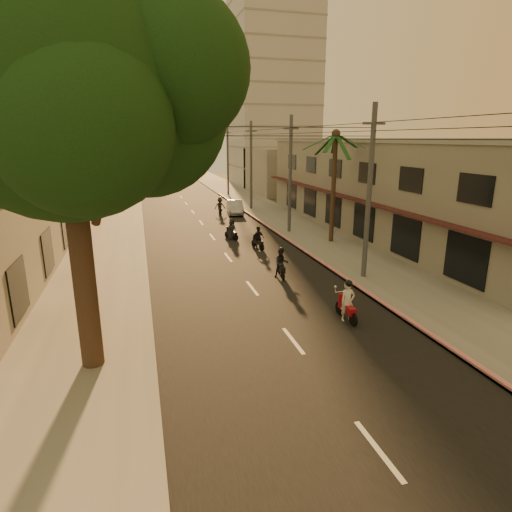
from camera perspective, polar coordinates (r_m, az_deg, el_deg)
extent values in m
plane|color=#383023|center=(14.66, 7.74, -14.57)|extent=(160.00, 160.00, 0.00)
cube|color=black|center=(32.86, -5.84, 2.54)|extent=(10.00, 140.00, 0.02)
cube|color=slate|center=(34.82, 6.43, 3.34)|extent=(5.00, 140.00, 0.12)
cube|color=slate|center=(32.53, -18.99, 1.72)|extent=(5.00, 140.00, 0.12)
cube|color=red|center=(29.43, 5.64, 1.20)|extent=(0.20, 60.00, 0.20)
cube|color=gray|center=(35.48, 17.74, 8.56)|extent=(8.00, 34.00, 7.00)
cube|color=gray|center=(35.28, 18.24, 14.45)|extent=(8.20, 34.20, 0.30)
cube|color=#411A1A|center=(33.40, 11.40, 7.91)|extent=(0.80, 34.00, 0.12)
cube|color=#B7B5B2|center=(71.17, 2.27, 20.82)|extent=(12.00, 12.00, 28.00)
cylinder|color=black|center=(14.41, -21.91, -3.07)|extent=(0.70, 0.70, 6.00)
cylinder|color=black|center=(14.13, -19.71, 9.28)|extent=(1.22, 2.17, 3.04)
cylinder|color=black|center=(13.60, -25.94, 9.29)|extent=(1.31, 1.49, 2.73)
sphere|color=black|center=(13.81, -24.31, 19.15)|extent=(7.20, 7.20, 7.20)
sphere|color=black|center=(14.65, -14.56, 17.72)|extent=(5.20, 5.20, 5.20)
sphere|color=black|center=(14.91, -30.84, 16.84)|extent=(4.80, 4.80, 4.80)
sphere|color=black|center=(11.90, -22.15, 15.81)|extent=(4.60, 4.60, 4.60)
sphere|color=black|center=(13.32, -11.05, 23.39)|extent=(4.40, 4.40, 4.40)
sphere|color=black|center=(16.21, -18.91, 22.84)|extent=(4.40, 4.40, 4.40)
cylinder|color=black|center=(30.80, 10.27, 8.67)|extent=(0.32, 0.32, 7.60)
sphere|color=black|center=(30.60, 10.62, 15.75)|extent=(0.60, 0.60, 0.60)
cylinder|color=#38383A|center=(22.84, 14.83, 7.89)|extent=(0.26, 0.26, 9.00)
cube|color=#38383A|center=(22.68, 15.46, 16.68)|extent=(1.20, 0.12, 0.12)
cylinder|color=#38383A|center=(33.72, 4.57, 10.62)|extent=(0.26, 0.26, 9.00)
cube|color=#38383A|center=(33.61, 4.70, 16.58)|extent=(1.20, 0.12, 0.12)
cylinder|color=#38383A|center=(45.17, -0.66, 11.88)|extent=(0.26, 0.26, 9.00)
cube|color=#38383A|center=(45.09, -0.68, 16.32)|extent=(1.20, 0.12, 0.12)
cylinder|color=#38383A|center=(56.84, -3.79, 12.57)|extent=(0.26, 0.26, 9.00)
cube|color=#38383A|center=(56.78, -3.85, 16.10)|extent=(1.20, 0.12, 0.12)
cube|color=gray|center=(59.93, 3.51, 11.29)|extent=(8.00, 14.00, 6.00)
cube|color=gray|center=(46.76, -26.29, 7.60)|extent=(8.00, 14.00, 4.40)
cube|color=gray|center=(64.35, -23.55, 10.79)|extent=(8.00, 14.00, 7.00)
cylinder|color=black|center=(18.77, 11.04, -6.82)|extent=(0.10, 0.56, 0.56)
cylinder|color=black|center=(17.76, 12.85, -8.25)|extent=(0.10, 0.56, 0.56)
cube|color=maroon|center=(18.10, 12.07, -6.82)|extent=(0.29, 1.10, 0.30)
cube|color=maroon|center=(18.45, 11.38, -5.84)|extent=(0.30, 0.10, 0.60)
cylinder|color=silver|center=(18.43, 11.27, -4.70)|extent=(0.55, 0.04, 0.04)
imported|color=beige|center=(17.99, 12.12, -5.97)|extent=(0.62, 0.41, 1.68)
sphere|color=black|center=(17.72, 12.27, -3.59)|extent=(0.30, 0.30, 0.30)
sphere|color=silver|center=(18.21, 10.55, -4.07)|extent=(0.12, 0.12, 0.12)
sphere|color=silver|center=(18.45, 12.12, -3.89)|extent=(0.12, 0.12, 0.12)
cylinder|color=black|center=(23.86, 3.11, -1.73)|extent=(0.17, 0.54, 0.53)
cylinder|color=black|center=(22.75, 3.63, -2.61)|extent=(0.17, 0.54, 0.53)
cube|color=black|center=(23.16, 3.40, -1.61)|extent=(0.41, 1.07, 0.28)
cube|color=black|center=(23.56, 3.20, -0.95)|extent=(0.29, 0.13, 0.57)
cylinder|color=silver|center=(23.58, 3.16, -0.10)|extent=(0.52, 0.11, 0.04)
imported|color=black|center=(23.08, 3.41, -0.96)|extent=(0.94, 0.82, 1.59)
sphere|color=black|center=(22.88, 3.44, 0.83)|extent=(0.28, 0.28, 0.28)
cylinder|color=black|center=(29.62, -0.30, 1.67)|extent=(0.21, 0.51, 0.51)
cylinder|color=black|center=(28.67, 0.80, 1.20)|extent=(0.21, 0.51, 0.51)
cube|color=black|center=(29.03, 0.30, 1.88)|extent=(0.49, 1.02, 0.27)
cube|color=black|center=(29.38, -0.13, 2.32)|extent=(0.28, 0.15, 0.54)
cylinder|color=silver|center=(29.40, -0.24, 2.96)|extent=(0.49, 0.16, 0.04)
imported|color=black|center=(28.97, 0.31, 2.38)|extent=(1.06, 0.79, 1.52)
sphere|color=black|center=(28.81, 0.31, 3.75)|extent=(0.27, 0.27, 0.27)
cylinder|color=black|center=(32.40, -3.89, 2.84)|extent=(0.29, 0.50, 0.51)
cylinder|color=black|center=(31.50, -2.71, 2.49)|extent=(0.29, 0.50, 0.51)
cube|color=black|center=(31.84, -3.24, 3.08)|extent=(0.63, 1.02, 0.27)
cube|color=black|center=(32.18, -3.72, 3.45)|extent=(0.29, 0.19, 0.55)
cylinder|color=silver|center=(32.20, -3.84, 4.03)|extent=(0.47, 0.24, 0.04)
imported|color=black|center=(31.79, -3.25, 3.54)|extent=(1.10, 1.03, 1.53)
sphere|color=black|center=(31.65, -3.27, 4.81)|extent=(0.27, 0.27, 0.27)
cylinder|color=black|center=(43.30, -4.91, 6.04)|extent=(0.14, 0.56, 0.55)
cylinder|color=black|center=(42.09, -4.72, 5.77)|extent=(0.14, 0.56, 0.55)
cube|color=black|center=(42.58, -4.81, 6.25)|extent=(0.35, 1.10, 0.30)
cube|color=black|center=(43.04, -4.89, 6.54)|extent=(0.30, 0.12, 0.59)
cylinder|color=silver|center=(43.10, -4.92, 7.02)|extent=(0.54, 0.08, 0.04)
imported|color=black|center=(42.53, -4.82, 6.63)|extent=(1.15, 0.76, 1.66)
sphere|color=black|center=(42.42, -4.84, 7.67)|extent=(0.30, 0.30, 0.30)
imported|color=#9A9CA1|center=(42.72, -2.83, 6.50)|extent=(2.49, 4.52, 1.37)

